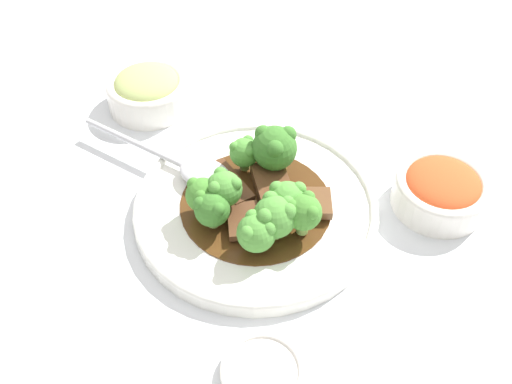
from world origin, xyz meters
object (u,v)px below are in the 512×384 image
object	(u,v)px
broccoli_floret_2	(203,195)
broccoli_floret_5	(275,148)
broccoli_floret_7	(256,232)
beef_strip_1	(230,183)
main_plate	(256,207)
broccoli_floret_3	(244,152)
sauce_dish	(262,372)
broccoli_floret_8	(287,201)
serving_spoon	(194,169)
side_bowl_appetizer	(148,90)
broccoli_floret_6	(212,209)
broccoli_floret_4	(224,189)
beef_strip_0	(243,220)
beef_strip_2	(307,203)
side_bowl_kimchi	(441,189)
beef_strip_3	(274,189)
broccoli_floret_0	(304,212)
broccoli_floret_1	(275,216)

from	to	relation	value
broccoli_floret_2	broccoli_floret_5	bearing A→B (deg)	-28.46
broccoli_floret_7	beef_strip_1	bearing A→B (deg)	42.47
main_plate	broccoli_floret_2	distance (m)	0.07
broccoli_floret_3	sauce_dish	xyz separation A→B (m)	(-0.21, -0.11, -0.04)
broccoli_floret_8	broccoli_floret_3	bearing A→B (deg)	53.77
broccoli_floret_3	beef_strip_1	bearing A→B (deg)	173.65
serving_spoon	side_bowl_appetizer	distance (m)	0.16
broccoli_floret_2	broccoli_floret_5	xyz separation A→B (m)	(0.08, -0.05, 0.01)
broccoli_floret_3	broccoli_floret_6	size ratio (longest dim) A/B	0.96
main_plate	broccoli_floret_7	world-z (taller)	broccoli_floret_7
main_plate	side_bowl_appetizer	world-z (taller)	side_bowl_appetizer
broccoli_floret_4	main_plate	bearing A→B (deg)	-48.86
beef_strip_0	beef_strip_2	xyz separation A→B (m)	(0.05, -0.05, 0.00)
broccoli_floret_6	side_bowl_appetizer	size ratio (longest dim) A/B	0.40
beef_strip_2	broccoli_floret_4	bearing A→B (deg)	115.98
main_plate	broccoli_floret_7	xyz separation A→B (m)	(-0.06, -0.02, 0.03)
beef_strip_2	broccoli_floret_3	xyz separation A→B (m)	(0.03, 0.08, 0.02)
beef_strip_2	side_bowl_kimchi	size ratio (longest dim) A/B	0.61
beef_strip_1	broccoli_floret_8	bearing A→B (deg)	-104.95
broccoli_floret_8	beef_strip_3	bearing A→B (deg)	42.81
broccoli_floret_0	serving_spoon	xyz separation A→B (m)	(0.03, 0.14, -0.02)
beef_strip_3	broccoli_floret_4	distance (m)	0.06
beef_strip_1	side_bowl_kimchi	distance (m)	0.23
broccoli_floret_1	side_bowl_appetizer	xyz separation A→B (m)	(0.15, 0.24, -0.02)
beef_strip_3	broccoli_floret_4	size ratio (longest dim) A/B	1.61
broccoli_floret_5	side_bowl_appetizer	world-z (taller)	broccoli_floret_5
beef_strip_3	broccoli_floret_8	distance (m)	0.04
broccoli_floret_6	beef_strip_0	bearing A→B (deg)	-63.43
broccoli_floret_2	sauce_dish	xyz separation A→B (m)	(-0.14, -0.13, -0.04)
broccoli_floret_1	broccoli_floret_5	distance (m)	0.09
beef_strip_1	serving_spoon	bearing A→B (deg)	86.65
serving_spoon	sauce_dish	distance (m)	0.25
beef_strip_1	beef_strip_2	size ratio (longest dim) A/B	1.11
broccoli_floret_0	beef_strip_1	bearing A→B (deg)	73.14
broccoli_floret_5	serving_spoon	world-z (taller)	broccoli_floret_5
broccoli_floret_0	broccoli_floret_4	bearing A→B (deg)	92.44
beef_strip_3	side_bowl_kimchi	xyz separation A→B (m)	(0.08, -0.17, -0.00)
broccoli_floret_2	serving_spoon	xyz separation A→B (m)	(0.05, 0.04, -0.02)
side_bowl_kimchi	sauce_dish	world-z (taller)	side_bowl_kimchi
main_plate	beef_strip_3	world-z (taller)	beef_strip_3
broccoli_floret_0	side_bowl_appetizer	distance (m)	0.30
broccoli_floret_4	broccoli_floret_7	distance (m)	0.06
broccoli_floret_8	serving_spoon	bearing A→B (deg)	79.33
beef_strip_1	broccoli_floret_7	xyz separation A→B (m)	(-0.07, -0.06, 0.02)
broccoli_floret_6	sauce_dish	bearing A→B (deg)	-139.12
beef_strip_1	broccoli_floret_6	size ratio (longest dim) A/B	1.67
broccoli_floret_7	broccoli_floret_6	bearing A→B (deg)	79.56
beef_strip_3	broccoli_floret_6	xyz separation A→B (m)	(-0.06, 0.04, 0.02)
main_plate	broccoli_floret_0	distance (m)	0.07
broccoli_floret_0	broccoli_floret_2	world-z (taller)	broccoli_floret_0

